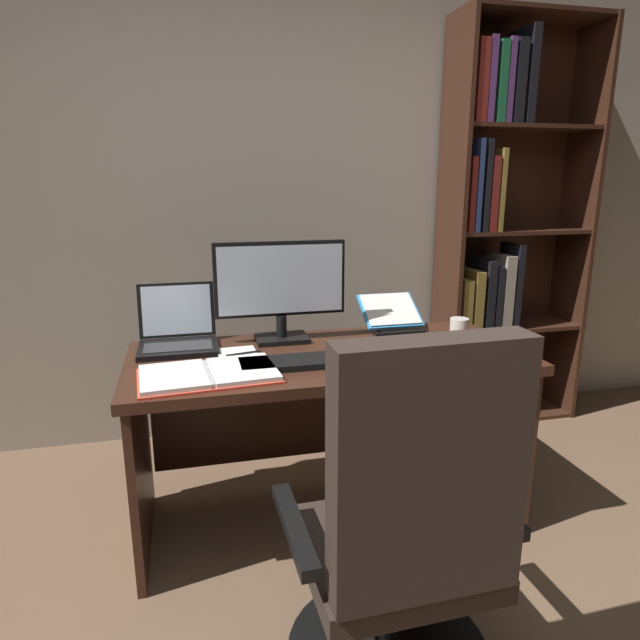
{
  "coord_description": "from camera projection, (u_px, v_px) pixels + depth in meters",
  "views": [
    {
      "loc": [
        -0.51,
        -0.88,
        1.41
      ],
      "look_at": [
        -0.03,
        1.09,
        0.89
      ],
      "focal_mm": 31.03,
      "sensor_mm": 36.0,
      "label": 1
    }
  ],
  "objects": [
    {
      "name": "open_binder",
      "position": [
        209.0,
        374.0,
        1.92
      ],
      "size": [
        0.5,
        0.33,
        0.02
      ],
      "rotation": [
        0.0,
        0.0,
        0.08
      ],
      "color": "#DB422D",
      "rests_on": "desk"
    },
    {
      "name": "computer_mouse",
      "position": [
        374.0,
        354.0,
        2.11
      ],
      "size": [
        0.06,
        0.1,
        0.04
      ],
      "primitive_type": "ellipsoid",
      "color": "black",
      "rests_on": "desk"
    },
    {
      "name": "pen",
      "position": [
        244.0,
        353.0,
        2.14
      ],
      "size": [
        0.14,
        0.04,
        0.01
      ],
      "primitive_type": "cylinder",
      "rotation": [
        0.0,
        1.57,
        0.21
      ],
      "color": "black",
      "rests_on": "notepad"
    },
    {
      "name": "wall_back",
      "position": [
        279.0,
        191.0,
        3.0
      ],
      "size": [
        5.15,
        0.12,
        2.68
      ],
      "primitive_type": "cube",
      "color": "#A89E8E",
      "rests_on": "ground"
    },
    {
      "name": "reading_stand_with_book",
      "position": [
        391.0,
        314.0,
        2.51
      ],
      "size": [
        0.26,
        0.26,
        0.15
      ],
      "color": "black",
      "rests_on": "desk"
    },
    {
      "name": "office_chair",
      "position": [
        405.0,
        550.0,
        1.46
      ],
      "size": [
        0.62,
        0.6,
        1.07
      ],
      "rotation": [
        0.0,
        0.0,
        0.02
      ],
      "color": "black",
      "rests_on": "ground"
    },
    {
      "name": "laptop",
      "position": [
        178.0,
        335.0,
        2.25
      ],
      "size": [
        0.31,
        0.29,
        0.25
      ],
      "color": "black",
      "rests_on": "desk"
    },
    {
      "name": "bookshelf",
      "position": [
        498.0,
        236.0,
        3.11
      ],
      "size": [
        0.82,
        0.32,
        2.23
      ],
      "color": "#381E14",
      "rests_on": "ground"
    },
    {
      "name": "keyboard",
      "position": [
        297.0,
        362.0,
        2.04
      ],
      "size": [
        0.42,
        0.15,
        0.02
      ],
      "primitive_type": "cube",
      "color": "black",
      "rests_on": "desk"
    },
    {
      "name": "desk",
      "position": [
        324.0,
        394.0,
        2.31
      ],
      "size": [
        1.55,
        0.69,
        0.73
      ],
      "color": "#381E14",
      "rests_on": "ground"
    },
    {
      "name": "coffee_mug",
      "position": [
        459.0,
        331.0,
        2.31
      ],
      "size": [
        0.08,
        0.08,
        0.11
      ],
      "primitive_type": "cylinder",
      "color": "silver",
      "rests_on": "desk"
    },
    {
      "name": "notepad",
      "position": [
        239.0,
        356.0,
        2.14
      ],
      "size": [
        0.16,
        0.22,
        0.01
      ],
      "primitive_type": "cube",
      "rotation": [
        0.0,
        0.0,
        0.06
      ],
      "color": "silver",
      "rests_on": "desk"
    },
    {
      "name": "monitor",
      "position": [
        281.0,
        290.0,
        2.3
      ],
      "size": [
        0.55,
        0.16,
        0.42
      ],
      "color": "black",
      "rests_on": "desk"
    }
  ]
}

